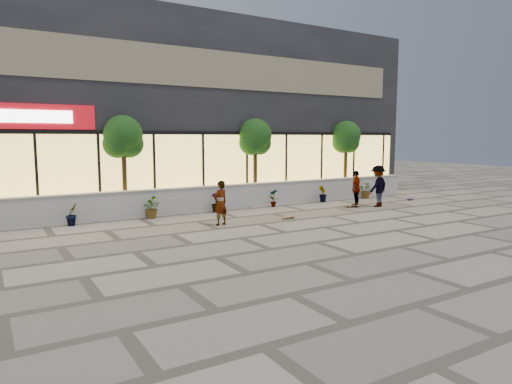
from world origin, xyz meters
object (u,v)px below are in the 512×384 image
skater_center (221,203)px  skater_right_far (378,186)px  skateboard_right_far (410,198)px  tree_mideast (255,139)px  tree_east (346,139)px  skateboard_right_near (353,206)px  skateboard_center (288,217)px  tree_midwest (123,139)px  skater_right_near (356,189)px

skater_center → skater_right_far: bearing=166.5°
skater_right_far → skateboard_right_far: size_ratio=2.36×
tree_mideast → skater_right_far: 5.89m
tree_east → skater_center: size_ratio=2.50×
skateboard_right_near → skateboard_right_far: size_ratio=0.99×
tree_mideast → skateboard_center: (-0.96, -4.02, -2.92)m
skater_center → skateboard_right_far: bearing=169.9°
tree_east → skateboard_right_far: size_ratio=5.05×
skateboard_center → skateboard_right_near: 4.11m
skater_center → skateboard_center: bearing=161.3°
skater_right_far → skateboard_center: size_ratio=2.57×
tree_mideast → tree_east: bearing=0.0°
tree_midwest → skater_right_near: (9.29, -3.16, -2.18)m
skater_right_far → tree_east: bearing=-124.2°
skater_center → skateboard_center: skater_center is taller
skater_right_far → skater_right_near: bearing=-39.6°
skateboard_center → skateboard_right_far: bearing=-4.5°
skateboard_right_near → skateboard_right_far: 4.20m
skater_right_far → tree_mideast: bearing=-54.7°
skater_right_near → skateboard_right_far: bearing=152.9°
skateboard_center → tree_midwest: bearing=128.5°
tree_east → skateboard_right_near: size_ratio=5.11×
tree_mideast → skater_center: 5.81m
skater_right_near → skateboard_right_far: 4.04m
skateboard_right_near → skater_right_near: bearing=32.1°
skater_right_near → skateboard_right_near: bearing=-19.4°
skater_right_near → skateboard_right_far: skater_right_near is taller
tree_midwest → tree_east: bearing=0.0°
tree_midwest → skater_center: 4.99m
skater_right_near → skateboard_center: skater_right_near is taller
tree_midwest → skater_center: bearing=-59.7°
tree_mideast → skater_center: size_ratio=2.50×
skateboard_right_near → skater_center: bearing=-155.0°
skateboard_right_far → tree_mideast: bearing=126.4°
skater_right_far → tree_midwest: bearing=-33.5°
tree_midwest → tree_mideast: size_ratio=1.00×
tree_east → skater_right_near: 4.43m
tree_east → skater_right_near: bearing=-125.0°
tree_east → skater_right_far: (-1.31, -3.59, -2.07)m
skater_right_near → tree_mideast: bearing=-75.9°
skater_right_near → tree_midwest: bearing=-50.9°
tree_mideast → skater_right_near: bearing=-43.8°
tree_mideast → skateboard_right_far: 8.30m
skater_center → tree_mideast: bearing=-149.6°
skater_right_near → skater_right_far: size_ratio=0.88×
tree_midwest → skateboard_right_near: bearing=-19.5°
tree_midwest → tree_east: size_ratio=1.00×
tree_midwest → tree_east: (11.50, 0.00, 0.00)m
tree_east → skateboard_center: size_ratio=5.48×
skater_right_near → tree_east: bearing=-157.1°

